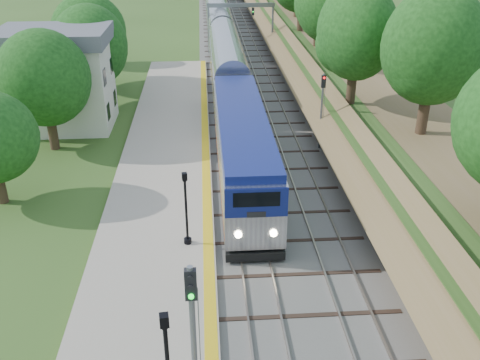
{
  "coord_description": "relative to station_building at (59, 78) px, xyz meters",
  "views": [
    {
      "loc": [
        -2.32,
        -13.06,
        15.87
      ],
      "look_at": [
        -0.5,
        13.18,
        2.8
      ],
      "focal_mm": 40.0,
      "sensor_mm": 36.0,
      "label": 1
    }
  ],
  "objects": [
    {
      "name": "yellow_stripe",
      "position": [
        11.65,
        -14.0,
        -3.7
      ],
      "size": [
        0.55,
        68.0,
        0.01
      ],
      "primitive_type": "cube",
      "color": "gold",
      "rests_on": "platform"
    },
    {
      "name": "lamppost_far",
      "position": [
        10.58,
        -19.21,
        -1.88
      ],
      "size": [
        0.4,
        0.4,
        4.09
      ],
      "color": "black",
      "rests_on": "platform"
    },
    {
      "name": "signal_farside",
      "position": [
        20.2,
        -6.38,
        -0.5
      ],
      "size": [
        0.31,
        0.25,
        5.67
      ],
      "color": "slate",
      "rests_on": "ground"
    },
    {
      "name": "trackbed",
      "position": [
        16.0,
        30.0,
        -4.02
      ],
      "size": [
        9.5,
        170.0,
        0.28
      ],
      "color": "#4C4944",
      "rests_on": "ground"
    },
    {
      "name": "embankment",
      "position": [
        24.35,
        30.0,
        -2.14
      ],
      "size": [
        10.64,
        170.0,
        11.7
      ],
      "color": "brown",
      "rests_on": "ground"
    },
    {
      "name": "train",
      "position": [
        14.0,
        39.83,
        -1.77
      ],
      "size": [
        3.09,
        123.71,
        4.54
      ],
      "color": "black",
      "rests_on": "trackbed"
    },
    {
      "name": "trees_behind_platform",
      "position": [
        2.83,
        -9.33,
        0.44
      ],
      "size": [
        7.82,
        53.32,
        7.21
      ],
      "color": "#332316",
      "rests_on": "ground"
    },
    {
      "name": "signal_gantry",
      "position": [
        16.47,
        24.99,
        0.73
      ],
      "size": [
        8.4,
        0.38,
        6.2
      ],
      "color": "slate",
      "rests_on": "ground"
    },
    {
      "name": "station_building",
      "position": [
        0.0,
        0.0,
        0.0
      ],
      "size": [
        8.6,
        6.6,
        8.0
      ],
      "color": "beige",
      "rests_on": "ground"
    },
    {
      "name": "platform",
      "position": [
        8.8,
        -14.0,
        -3.9
      ],
      "size": [
        6.4,
        68.0,
        0.38
      ],
      "primitive_type": "cube",
      "color": "gray",
      "rests_on": "ground"
    },
    {
      "name": "signal_platform",
      "position": [
        11.1,
        -30.07,
        0.12
      ],
      "size": [
        0.37,
        0.29,
        6.23
      ],
      "color": "slate",
      "rests_on": "platform"
    }
  ]
}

